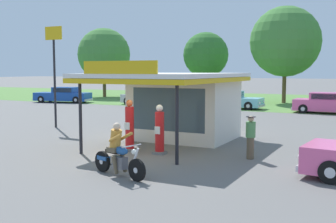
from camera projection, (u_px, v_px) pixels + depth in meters
name	position (u px, v px, depth m)	size (l,w,h in m)	color
ground_plane	(145.00, 156.00, 15.10)	(300.00, 300.00, 0.00)	slate
grass_verge_strip	(297.00, 101.00, 41.65)	(120.00, 24.00, 0.01)	#56843D
service_station_kiosk	(181.00, 101.00, 18.56)	(4.88, 7.30, 3.42)	silver
gas_pump_nearside	(130.00, 128.00, 16.08)	(0.44, 0.44, 1.98)	slate
gas_pump_offside	(160.00, 132.00, 15.49)	(0.44, 0.44, 1.84)	slate
motorcycle_with_rider	(118.00, 154.00, 12.25)	(2.16, 0.89, 1.58)	black
parked_car_back_row_far_left	(148.00, 98.00, 36.86)	(5.74, 3.25, 1.51)	#B7B7BC
parked_car_second_row_spare	(63.00, 95.00, 40.43)	(5.80, 2.99, 1.48)	#19479E
parked_car_back_row_centre_right	(232.00, 100.00, 34.09)	(4.96, 2.05, 1.43)	#7AC6D1
parked_car_back_row_left	(329.00, 104.00, 30.12)	(5.06, 2.08, 1.50)	#E55993
bystander_admiring_sedan	(251.00, 136.00, 14.62)	(0.34, 0.34, 1.52)	brown
tree_oak_centre	(104.00, 55.00, 48.50)	(6.07, 6.07, 7.95)	brown
tree_oak_right	(286.00, 43.00, 39.29)	(6.60, 6.60, 9.08)	brown
tree_oak_distant_spare	(206.00, 55.00, 46.28)	(5.00, 5.00, 7.30)	brown
roadside_pole_sign	(54.00, 60.00, 22.46)	(1.10, 0.12, 5.42)	black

